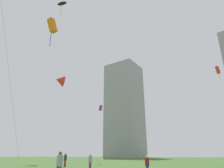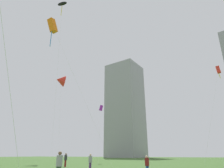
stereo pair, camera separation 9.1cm
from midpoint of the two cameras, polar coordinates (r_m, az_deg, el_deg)
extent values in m
cylinder|color=#593372|center=(22.48, -6.71, -22.96)|extent=(0.16, 0.16, 0.85)
cylinder|color=#593372|center=(22.62, -6.43, -22.95)|extent=(0.16, 0.16, 0.85)
cylinder|color=gray|center=(22.52, -6.49, -21.01)|extent=(0.39, 0.39, 0.68)
sphere|color=beige|center=(22.52, -6.44, -19.86)|extent=(0.23, 0.23, 0.23)
cylinder|color=maroon|center=(30.96, -13.76, -21.65)|extent=(0.17, 0.17, 0.90)
cylinder|color=maroon|center=(31.12, -13.58, -21.66)|extent=(0.17, 0.17, 0.90)
cylinder|color=#2D2D33|center=(31.02, -13.54, -20.18)|extent=(0.41, 0.41, 0.71)
sphere|color=brown|center=(31.02, -13.47, -19.30)|extent=(0.24, 0.24, 0.24)
cylinder|color=gray|center=(14.76, -15.20, -20.82)|extent=(0.42, 0.42, 0.72)
sphere|color=brown|center=(14.76, -15.02, -18.95)|extent=(0.25, 0.25, 0.25)
cylinder|color=maroon|center=(18.03, 10.06, -21.50)|extent=(0.35, 0.35, 0.61)
sphere|color=beige|center=(18.02, 9.97, -20.19)|extent=(0.21, 0.21, 0.21)
cylinder|color=silver|center=(29.99, -9.56, -1.49)|extent=(8.55, 5.71, 22.01)
cube|color=orange|center=(35.53, -17.13, 16.02)|extent=(1.40, 1.50, 2.64)
cylinder|color=blue|center=(34.38, -17.49, 13.20)|extent=(0.58, 0.58, 3.53)
cylinder|color=silver|center=(41.81, -16.03, 1.27)|extent=(4.37, 6.15, 32.45)
ellipsoid|color=black|center=(46.96, -14.48, 21.80)|extent=(2.80, 0.86, 1.22)
cylinder|color=yellow|center=(45.79, -14.69, 20.08)|extent=(0.45, 0.50, 3.03)
cylinder|color=silver|center=(8.35, -29.37, 14.93)|extent=(4.02, 7.49, 12.16)
cylinder|color=silver|center=(49.86, -15.27, -9.46)|extent=(2.60, 1.09, 20.26)
cone|color=red|center=(53.71, -14.99, 1.04)|extent=(3.89, 3.82, 3.24)
cylinder|color=silver|center=(44.60, -3.83, -13.95)|extent=(2.71, 5.71, 12.56)
cube|color=purple|center=(48.74, -3.40, -6.99)|extent=(0.84, 0.54, 1.42)
cylinder|color=silver|center=(39.58, 27.02, -7.51)|extent=(4.92, 3.76, 17.43)
cube|color=red|center=(43.89, 28.43, 3.66)|extent=(0.73, 0.69, 1.54)
cylinder|color=yellow|center=(43.51, 28.66, 2.37)|extent=(0.33, 0.28, 1.54)
cube|color=#939399|center=(124.36, 3.66, -7.25)|extent=(22.04, 21.15, 57.77)
camera|label=1|loc=(0.05, -90.12, 0.04)|focal=31.30mm
camera|label=2|loc=(0.05, 89.88, -0.04)|focal=31.30mm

